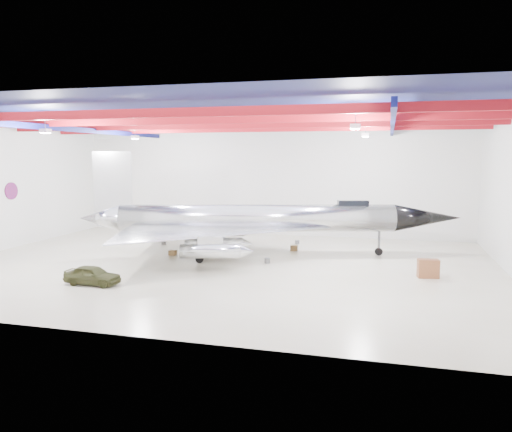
# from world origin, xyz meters

# --- Properties ---
(floor) EXTENTS (40.00, 40.00, 0.00)m
(floor) POSITION_xyz_m (0.00, 0.00, 0.00)
(floor) COLOR #BBB294
(floor) RESTS_ON ground
(wall_back) EXTENTS (40.00, 0.00, 40.00)m
(wall_back) POSITION_xyz_m (0.00, 15.00, 5.50)
(wall_back) COLOR silver
(wall_back) RESTS_ON floor
(ceiling) EXTENTS (40.00, 40.00, 0.00)m
(ceiling) POSITION_xyz_m (0.00, 0.00, 11.00)
(ceiling) COLOR #0A0F38
(ceiling) RESTS_ON wall_back
(ceiling_structure) EXTENTS (39.50, 29.50, 1.08)m
(ceiling_structure) POSITION_xyz_m (0.00, 0.00, 10.32)
(ceiling_structure) COLOR maroon
(ceiling_structure) RESTS_ON ceiling
(wall_roundel) EXTENTS (0.10, 1.50, 1.50)m
(wall_roundel) POSITION_xyz_m (-19.94, 2.00, 5.00)
(wall_roundel) COLOR #B21414
(wall_roundel) RESTS_ON wall_left
(jet_aircraft) EXTENTS (30.23, 21.60, 8.40)m
(jet_aircraft) POSITION_xyz_m (1.68, 4.01, 2.76)
(jet_aircraft) COLOR silver
(jet_aircraft) RESTS_ON floor
(jeep) EXTENTS (3.59, 1.47, 1.22)m
(jeep) POSITION_xyz_m (-5.97, -7.46, 0.61)
(jeep) COLOR #383A1D
(jeep) RESTS_ON floor
(desk) EXTENTS (1.45, 0.89, 1.24)m
(desk) POSITION_xyz_m (14.60, -0.16, 0.62)
(desk) COLOR brown
(desk) RESTS_ON floor
(crate_ply) EXTENTS (0.58, 0.47, 0.40)m
(crate_ply) POSITION_xyz_m (-4.97, 2.40, 0.20)
(crate_ply) COLOR olive
(crate_ply) RESTS_ON floor
(toolbox_red) EXTENTS (0.56, 0.51, 0.32)m
(toolbox_red) POSITION_xyz_m (-2.93, 8.85, 0.16)
(toolbox_red) COLOR #A72210
(toolbox_red) RESTS_ON floor
(engine_drum) EXTENTS (0.57, 0.57, 0.39)m
(engine_drum) POSITION_xyz_m (3.20, 1.46, 0.19)
(engine_drum) COLOR #59595B
(engine_drum) RESTS_ON floor
(parts_bin) EXTENTS (0.70, 0.59, 0.44)m
(parts_bin) POSITION_xyz_m (4.23, 6.92, 0.22)
(parts_bin) COLOR olive
(parts_bin) RESTS_ON floor
(crate_small) EXTENTS (0.45, 0.39, 0.27)m
(crate_small) POSITION_xyz_m (-7.86, 6.84, 0.13)
(crate_small) COLOR #59595B
(crate_small) RESTS_ON floor
(oil_barrel) EXTENTS (0.67, 0.59, 0.39)m
(oil_barrel) POSITION_xyz_m (-0.59, 5.53, 0.20)
(oil_barrel) COLOR olive
(oil_barrel) RESTS_ON floor
(spares_box) EXTENTS (0.45, 0.45, 0.35)m
(spares_box) POSITION_xyz_m (3.93, 10.09, 0.18)
(spares_box) COLOR #59595B
(spares_box) RESTS_ON floor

